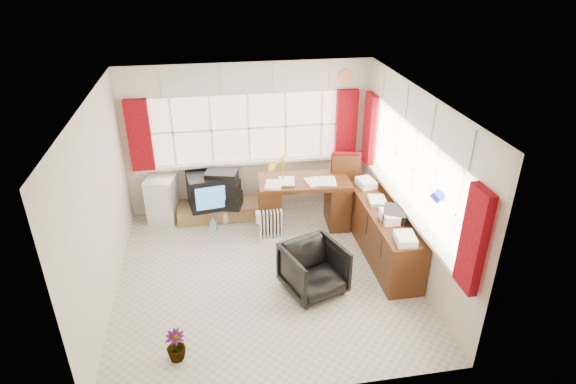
% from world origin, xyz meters
% --- Properties ---
extents(ground, '(4.00, 4.00, 0.00)m').
position_xyz_m(ground, '(0.00, 0.00, 0.00)').
color(ground, beige).
rests_on(ground, ground).
extents(room_walls, '(4.00, 4.00, 4.00)m').
position_xyz_m(room_walls, '(0.00, 0.00, 1.50)').
color(room_walls, beige).
rests_on(room_walls, ground).
extents(window_back, '(3.70, 0.12, 3.60)m').
position_xyz_m(window_back, '(0.00, 1.94, 0.95)').
color(window_back, '#FBEBC6').
rests_on(window_back, room_walls).
extents(window_right, '(0.12, 3.70, 3.60)m').
position_xyz_m(window_right, '(1.94, 0.00, 0.95)').
color(window_right, '#FBEBC6').
rests_on(window_right, room_walls).
extents(curtains, '(3.83, 3.83, 1.15)m').
position_xyz_m(curtains, '(0.92, 0.93, 1.46)').
color(curtains, maroon).
rests_on(curtains, room_walls).
extents(overhead_cabinets, '(3.98, 3.98, 0.48)m').
position_xyz_m(overhead_cabinets, '(0.98, 0.98, 2.25)').
color(overhead_cabinets, silver).
rests_on(overhead_cabinets, room_walls).
extents(desk, '(1.47, 0.80, 0.85)m').
position_xyz_m(desk, '(0.77, 1.23, 0.45)').
color(desk, '#4E2512').
rests_on(desk, ground).
extents(desk_lamp, '(0.20, 0.18, 0.46)m').
position_xyz_m(desk_lamp, '(0.44, 1.25, 1.14)').
color(desk_lamp, '#F2AB0A').
rests_on(desk_lamp, desk).
extents(task_chair, '(0.58, 0.60, 1.16)m').
position_xyz_m(task_chair, '(1.45, 1.28, 0.62)').
color(task_chair, black).
rests_on(task_chair, ground).
extents(office_chair, '(0.92, 0.94, 0.67)m').
position_xyz_m(office_chair, '(0.57, -0.42, 0.34)').
color(office_chair, black).
rests_on(office_chair, ground).
extents(radiator, '(0.36, 0.14, 0.53)m').
position_xyz_m(radiator, '(0.18, 0.84, 0.22)').
color(radiator, white).
rests_on(radiator, ground).
extents(credenza, '(0.50, 2.00, 0.85)m').
position_xyz_m(credenza, '(1.73, 0.20, 0.39)').
color(credenza, '#4E2512').
rests_on(credenza, ground).
extents(file_tray, '(0.43, 0.48, 0.13)m').
position_xyz_m(file_tray, '(1.78, -0.01, 0.81)').
color(file_tray, black).
rests_on(file_tray, credenza).
extents(tv_bench, '(1.40, 0.50, 0.25)m').
position_xyz_m(tv_bench, '(-0.55, 1.72, 0.12)').
color(tv_bench, '#8E6947').
rests_on(tv_bench, ground).
extents(crt_tv, '(0.69, 0.65, 0.55)m').
position_xyz_m(crt_tv, '(-0.73, 1.70, 0.53)').
color(crt_tv, black).
rests_on(crt_tv, tv_bench).
extents(hifi_stack, '(0.67, 0.52, 0.62)m').
position_xyz_m(hifi_stack, '(-0.49, 1.64, 0.54)').
color(hifi_stack, black).
rests_on(hifi_stack, tv_bench).
extents(mini_fridge, '(0.54, 0.54, 0.76)m').
position_xyz_m(mini_fridge, '(-1.47, 1.80, 0.38)').
color(mini_fridge, white).
rests_on(mini_fridge, ground).
extents(spray_bottle_a, '(0.13, 0.13, 0.28)m').
position_xyz_m(spray_bottle_a, '(-0.47, 1.50, 0.14)').
color(spray_bottle_a, silver).
rests_on(spray_bottle_a, ground).
extents(spray_bottle_b, '(0.11, 0.11, 0.21)m').
position_xyz_m(spray_bottle_b, '(-0.69, 1.33, 0.10)').
color(spray_bottle_b, '#91D8C6').
rests_on(spray_bottle_b, ground).
extents(flower_vase, '(0.21, 0.21, 0.38)m').
position_xyz_m(flower_vase, '(-1.16, -1.34, 0.19)').
color(flower_vase, black).
rests_on(flower_vase, ground).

